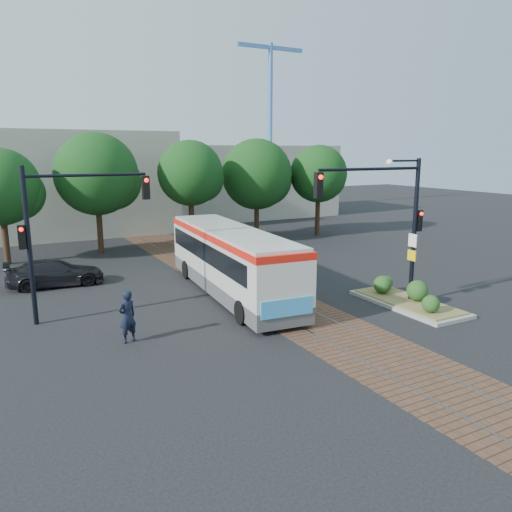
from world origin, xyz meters
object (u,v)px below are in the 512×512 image
object	(u,v)px
signal_pole_main	(394,210)
traffic_island	(407,297)
signal_pole_left	(60,222)
officer	(127,317)
parked_car	(55,273)
city_bus	(231,258)

from	to	relation	value
signal_pole_main	traffic_island	bearing A→B (deg)	-5.36
signal_pole_left	officer	size ratio (longest dim) A/B	3.24
officer	parked_car	distance (m)	9.16
officer	parked_car	size ratio (longest dim) A/B	0.41
signal_pole_main	parked_car	xyz separation A→B (m)	(-11.98, 10.36, -3.50)
signal_pole_left	parked_car	bearing A→B (deg)	87.47
traffic_island	parked_car	world-z (taller)	parked_car
officer	parked_car	bearing A→B (deg)	-103.08
city_bus	parked_car	size ratio (longest dim) A/B	2.54
signal_pole_main	signal_pole_left	distance (m)	13.14
traffic_island	signal_pole_left	distance (m)	14.50
officer	city_bus	bearing A→B (deg)	-167.84
signal_pole_left	parked_car	distance (m)	6.42
officer	parked_car	xyz separation A→B (m)	(-1.27, 9.07, -0.27)
parked_car	officer	bearing A→B (deg)	-169.09
traffic_island	parked_car	xyz separation A→B (m)	(-12.94, 10.45, 0.33)
city_bus	signal_pole_main	size ratio (longest dim) A/B	1.92
traffic_island	officer	distance (m)	11.77
officer	signal_pole_left	bearing A→B (deg)	-87.66
signal_pole_main	parked_car	size ratio (longest dim) A/B	1.33
signal_pole_main	officer	size ratio (longest dim) A/B	3.24
signal_pole_main	officer	world-z (taller)	signal_pole_main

